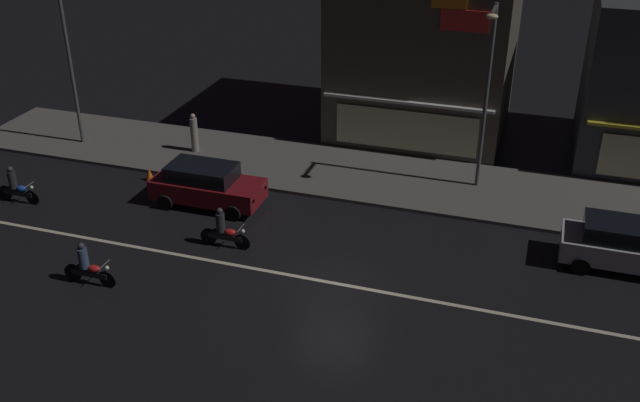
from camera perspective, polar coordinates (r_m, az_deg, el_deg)
The scene contains 13 objects.
ground_plane at distance 23.81m, azimuth 1.26°, elevation -6.50°, with size 140.00×140.00×0.00m, color black.
lane_divider_stripe at distance 23.80m, azimuth 1.26°, elevation -6.49°, with size 36.99×0.16×0.01m, color beige.
sidewalk_far at distance 30.52m, azimuth 5.63°, elevation 1.72°, with size 38.94×4.97×0.14m, color #5B5954.
storefront_center_block at distance 34.93m, azimuth 8.40°, elevation 12.70°, with size 7.85×8.05×8.99m.
streetlamp_west at distance 33.97m, azimuth -19.43°, elevation 11.50°, with size 0.44×1.64×7.95m.
streetlamp_mid at distance 28.60m, azimuth 12.97°, elevation 8.86°, with size 0.44×1.64×7.38m.
pedestrian_on_sidewalk at distance 33.02m, azimuth -9.83°, elevation 5.23°, with size 0.33×0.33×1.77m.
parked_car_near_kerb at distance 28.47m, azimuth -8.89°, elevation 1.29°, with size 4.30×1.98×1.67m.
parked_car_trailing at distance 26.23m, azimuth 22.92°, elevation -3.20°, with size 4.30×1.98×1.67m.
motorcycle_lead at distance 25.67m, azimuth -7.57°, elevation -2.33°, with size 1.90×0.60×1.52m.
motorcycle_following at distance 24.63m, azimuth -17.77°, elevation -4.95°, with size 1.90×0.60×1.52m.
motorcycle_opposite_lane at distance 30.82m, azimuth -22.72°, elevation 0.99°, with size 1.90×0.60×1.52m.
traffic_cone at distance 31.14m, azimuth -13.22°, elevation 2.05°, with size 0.36×0.36×0.55m, color orange.
Camera 1 is at (5.58, -18.87, 13.40)m, focal length 40.82 mm.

